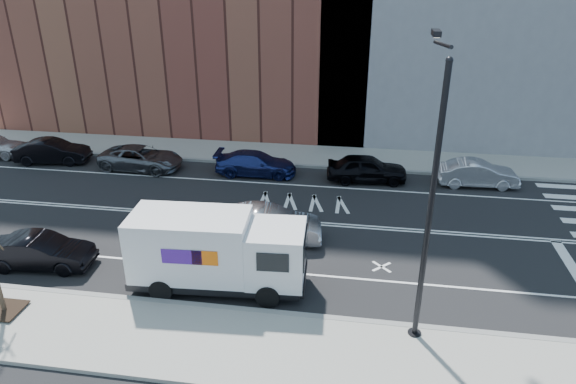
% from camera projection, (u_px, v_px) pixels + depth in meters
% --- Properties ---
extents(ground, '(120.00, 120.00, 0.00)m').
position_uv_depth(ground, '(253.00, 219.00, 24.47)').
color(ground, black).
rests_on(ground, ground).
extents(sidewalk_near, '(44.00, 3.60, 0.15)m').
position_uv_depth(sidewalk_near, '(195.00, 342.00, 16.52)').
color(sidewalk_near, gray).
rests_on(sidewalk_near, ground).
extents(sidewalk_far, '(44.00, 3.60, 0.15)m').
position_uv_depth(sidewalk_far, '(283.00, 154.00, 32.35)').
color(sidewalk_far, gray).
rests_on(sidewalk_far, ground).
extents(curb_near, '(44.00, 0.25, 0.17)m').
position_uv_depth(curb_near, '(211.00, 307.00, 18.14)').
color(curb_near, gray).
rests_on(curb_near, ground).
extents(curb_far, '(44.00, 0.25, 0.17)m').
position_uv_depth(curb_far, '(278.00, 164.00, 30.73)').
color(curb_far, gray).
rests_on(curb_far, ground).
extents(road_markings, '(40.00, 8.60, 0.01)m').
position_uv_depth(road_markings, '(253.00, 219.00, 24.46)').
color(road_markings, white).
rests_on(road_markings, ground).
extents(streetlight, '(0.44, 4.02, 9.34)m').
position_uv_depth(streetlight, '(430.00, 190.00, 15.17)').
color(streetlight, black).
rests_on(streetlight, ground).
extents(fedex_van, '(6.60, 2.60, 2.96)m').
position_uv_depth(fedex_van, '(216.00, 251.00, 18.80)').
color(fedex_van, black).
rests_on(fedex_van, ground).
extents(far_parked_b, '(4.50, 2.10, 1.43)m').
position_uv_depth(far_parked_b, '(52.00, 151.00, 30.98)').
color(far_parked_b, black).
rests_on(far_parked_b, ground).
extents(far_parked_c, '(4.96, 2.50, 1.35)m').
position_uv_depth(far_parked_c, '(141.00, 158.00, 30.07)').
color(far_parked_c, '#56595F').
rests_on(far_parked_c, ground).
extents(far_parked_d, '(4.65, 1.98, 1.34)m').
position_uv_depth(far_parked_d, '(256.00, 163.00, 29.27)').
color(far_parked_d, navy).
rests_on(far_parked_d, ground).
extents(far_parked_e, '(4.53, 2.13, 1.50)m').
position_uv_depth(far_parked_e, '(367.00, 168.00, 28.37)').
color(far_parked_e, black).
rests_on(far_parked_e, ground).
extents(far_parked_f, '(4.32, 1.70, 1.40)m').
position_uv_depth(far_parked_f, '(477.00, 174.00, 27.82)').
color(far_parked_f, silver).
rests_on(far_parked_f, ground).
extents(driving_sedan, '(4.92, 2.22, 1.57)m').
position_uv_depth(driving_sedan, '(267.00, 225.00, 22.26)').
color(driving_sedan, '#B4B5B9').
rests_on(driving_sedan, ground).
extents(near_parked_rear_a, '(4.25, 1.78, 1.37)m').
position_uv_depth(near_parked_rear_a, '(40.00, 252.00, 20.42)').
color(near_parked_rear_a, black).
rests_on(near_parked_rear_a, ground).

